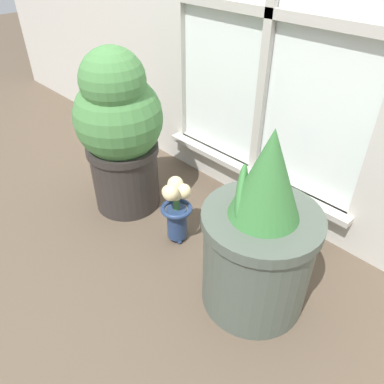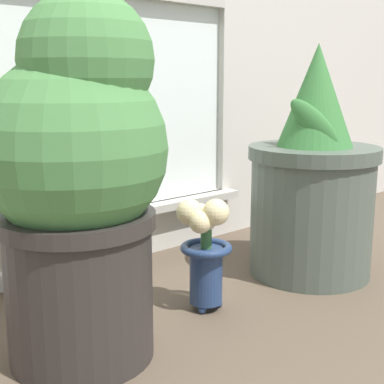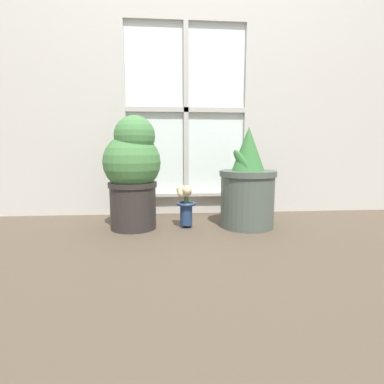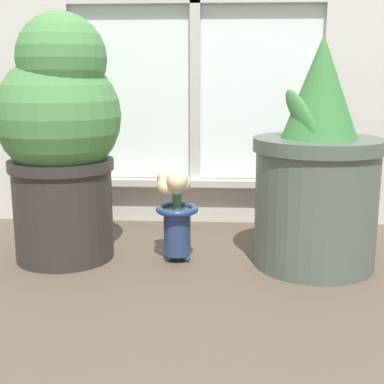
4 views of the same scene
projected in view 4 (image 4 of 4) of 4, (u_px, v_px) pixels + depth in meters
ground_plane at (181, 290)px, 1.35m from camera, size 10.00×10.00×0.00m
potted_plant_left at (61, 135)px, 1.51m from camera, size 0.35×0.35×0.70m
potted_plant_right at (317, 175)px, 1.48m from camera, size 0.36×0.36×0.64m
flower_vase at (176, 207)px, 1.54m from camera, size 0.12×0.12×0.28m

